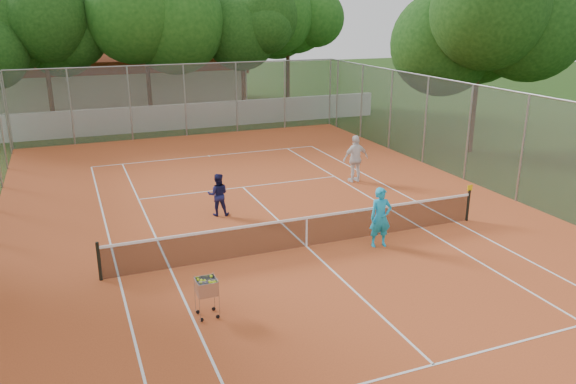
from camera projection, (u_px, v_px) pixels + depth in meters
name	position (u px, v px, depth m)	size (l,w,h in m)	color
ground	(306.00, 247.00, 16.95)	(120.00, 120.00, 0.00)	#18320D
court_pad	(306.00, 247.00, 16.94)	(18.00, 34.00, 0.02)	#BF5125
court_lines	(306.00, 246.00, 16.94)	(10.98, 23.78, 0.01)	white
tennis_net	(307.00, 231.00, 16.79)	(11.88, 0.10, 0.98)	black
perimeter_fence	(307.00, 184.00, 16.33)	(18.00, 34.00, 4.00)	slate
boundary_wall	(179.00, 117.00, 33.49)	(26.00, 0.30, 1.50)	silver
clubhouse	(124.00, 76.00, 41.16)	(16.40, 9.00, 4.40)	beige
tropical_trees	(165.00, 41.00, 34.82)	(29.00, 19.00, 10.00)	black
player_near	(381.00, 217.00, 16.71)	(0.67, 0.44, 1.83)	#18A0D2
player_far_left	(218.00, 195.00, 19.32)	(0.73, 0.57, 1.49)	#181A4A
player_far_right	(356.00, 159.00, 23.07)	(1.15, 0.48, 1.96)	white
ball_hopper	(207.00, 296.00, 12.92)	(0.50, 0.50, 1.04)	#B6B7BD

